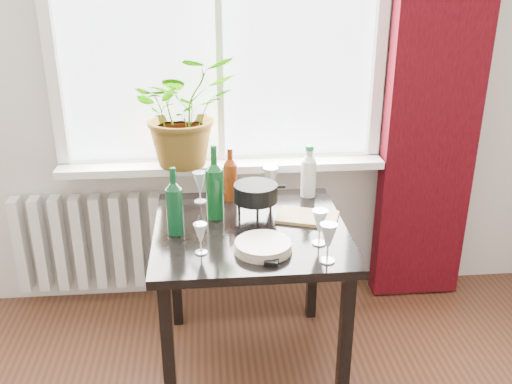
{
  "coord_description": "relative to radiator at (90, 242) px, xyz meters",
  "views": [
    {
      "loc": [
        -0.09,
        -0.73,
        1.85
      ],
      "look_at": [
        0.13,
        1.55,
        0.91
      ],
      "focal_mm": 40.0,
      "sensor_mm": 36.0,
      "label": 1
    }
  ],
  "objects": [
    {
      "name": "cleaning_bottle",
      "position": [
        1.17,
        -0.3,
        0.49
      ],
      "size": [
        0.1,
        0.1,
        0.26
      ],
      "primitive_type": null,
      "rotation": [
        0.0,
        0.0,
        0.34
      ],
      "color": "silver",
      "rests_on": "table"
    },
    {
      "name": "table",
      "position": [
        0.85,
        -0.63,
        0.27
      ],
      "size": [
        0.85,
        0.85,
        0.74
      ],
      "color": "black",
      "rests_on": "ground"
    },
    {
      "name": "plate_stack",
      "position": [
        0.88,
        -0.85,
        0.38
      ],
      "size": [
        0.25,
        0.25,
        0.04
      ],
      "primitive_type": "cylinder",
      "rotation": [
        0.0,
        0.0,
        -0.06
      ],
      "color": "#BAB09A",
      "rests_on": "table"
    },
    {
      "name": "cutting_board",
      "position": [
        1.12,
        -0.56,
        0.37
      ],
      "size": [
        0.32,
        0.26,
        0.01
      ],
      "primitive_type": "cube",
      "rotation": [
        0.0,
        0.0,
        -0.34
      ],
      "color": "#AE894E",
      "rests_on": "table"
    },
    {
      "name": "wine_bottle_left",
      "position": [
        0.52,
        -0.66,
        0.51
      ],
      "size": [
        0.08,
        0.08,
        0.3
      ],
      "primitive_type": null,
      "rotation": [
        0.0,
        0.0,
        0.17
      ],
      "color": "#0B3D1E",
      "rests_on": "table"
    },
    {
      "name": "wineglass_front_left",
      "position": [
        0.63,
        -0.85,
        0.43
      ],
      "size": [
        0.07,
        0.07,
        0.13
      ],
      "primitive_type": null,
      "rotation": [
        0.0,
        0.0,
        0.4
      ],
      "color": "silver",
      "rests_on": "table"
    },
    {
      "name": "curtain",
      "position": [
        1.87,
        -0.06,
        0.92
      ],
      "size": [
        0.5,
        0.12,
        2.56
      ],
      "color": "#32040A",
      "rests_on": "ground"
    },
    {
      "name": "windowsill",
      "position": [
        0.75,
        -0.03,
        0.44
      ],
      "size": [
        1.72,
        0.2,
        0.04
      ],
      "color": "white",
      "rests_on": "ground"
    },
    {
      "name": "radiator",
      "position": [
        0.0,
        0.0,
        0.0
      ],
      "size": [
        0.8,
        0.1,
        0.55
      ],
      "color": "silver",
      "rests_on": "ground"
    },
    {
      "name": "potted_plant",
      "position": [
        0.56,
        -0.05,
        0.75
      ],
      "size": [
        0.63,
        0.59,
        0.58
      ],
      "primitive_type": "imported",
      "rotation": [
        0.0,
        0.0,
        0.31
      ],
      "color": "#37671B",
      "rests_on": "windowsill"
    },
    {
      "name": "tv_remote",
      "position": [
        0.92,
        -0.9,
        0.37
      ],
      "size": [
        0.1,
        0.19,
        0.02
      ],
      "primitive_type": "cube",
      "rotation": [
        0.0,
        0.0,
        -0.25
      ],
      "color": "black",
      "rests_on": "table"
    },
    {
      "name": "fondue_pot",
      "position": [
        0.89,
        -0.51,
        0.44
      ],
      "size": [
        0.27,
        0.24,
        0.16
      ],
      "primitive_type": null,
      "rotation": [
        0.0,
        0.0,
        0.2
      ],
      "color": "black",
      "rests_on": "table"
    },
    {
      "name": "wineglass_back_left",
      "position": [
        0.63,
        -0.33,
        0.44
      ],
      "size": [
        0.08,
        0.08,
        0.16
      ],
      "primitive_type": null,
      "rotation": [
        0.0,
        0.0,
        0.18
      ],
      "color": "silver",
      "rests_on": "table"
    },
    {
      "name": "wineglass_back_center",
      "position": [
        0.97,
        -0.34,
        0.45
      ],
      "size": [
        0.09,
        0.09,
        0.18
      ],
      "primitive_type": null,
      "rotation": [
        0.0,
        0.0,
        0.18
      ],
      "color": "white",
      "rests_on": "table"
    },
    {
      "name": "wine_bottle_right",
      "position": [
        0.7,
        -0.51,
        0.53
      ],
      "size": [
        0.09,
        0.09,
        0.35
      ],
      "primitive_type": null,
      "rotation": [
        0.0,
        0.0,
        -0.12
      ],
      "color": "#0C4018",
      "rests_on": "table"
    },
    {
      "name": "window",
      "position": [
        0.75,
        0.04,
        1.22
      ],
      "size": [
        1.72,
        0.08,
        1.62
      ],
      "color": "white",
      "rests_on": "ground"
    },
    {
      "name": "wineglass_far_right",
      "position": [
        1.12,
        -0.82,
        0.44
      ],
      "size": [
        0.07,
        0.07,
        0.16
      ],
      "primitive_type": null,
      "rotation": [
        0.0,
        0.0,
        0.09
      ],
      "color": "silver",
      "rests_on": "table"
    },
    {
      "name": "wineglass_front_right",
      "position": [
        1.13,
        -0.97,
        0.44
      ],
      "size": [
        0.08,
        0.08,
        0.17
      ],
      "primitive_type": null,
      "rotation": [
        0.0,
        0.0,
        -0.18
      ],
      "color": "silver",
      "rests_on": "table"
    },
    {
      "name": "bottle_amber",
      "position": [
        0.78,
        -0.31,
        0.5
      ],
      "size": [
        0.08,
        0.08,
        0.27
      ],
      "primitive_type": null,
      "rotation": [
        0.0,
        0.0,
        -0.33
      ],
      "color": "maroon",
      "rests_on": "table"
    }
  ]
}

